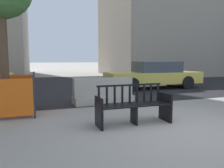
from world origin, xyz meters
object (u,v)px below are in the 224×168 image
street_bench (133,106)px  jersey_barrier_centre (103,93)px  car_taxi_near (154,75)px  construction_fence (6,94)px

street_bench → jersey_barrier_centre: street_bench is taller
street_bench → car_taxi_near: 6.40m
jersey_barrier_centre → car_taxi_near: car_taxi_near is taller
car_taxi_near → jersey_barrier_centre: bearing=-141.4°
street_bench → car_taxi_near: (3.58, 5.30, 0.27)m
street_bench → car_taxi_near: bearing=56.0°
jersey_barrier_centre → construction_fence: (-2.87, -0.57, 0.20)m
jersey_barrier_centre → construction_fence: construction_fence is taller
construction_fence → car_taxi_near: car_taxi_near is taller
street_bench → construction_fence: construction_fence is taller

